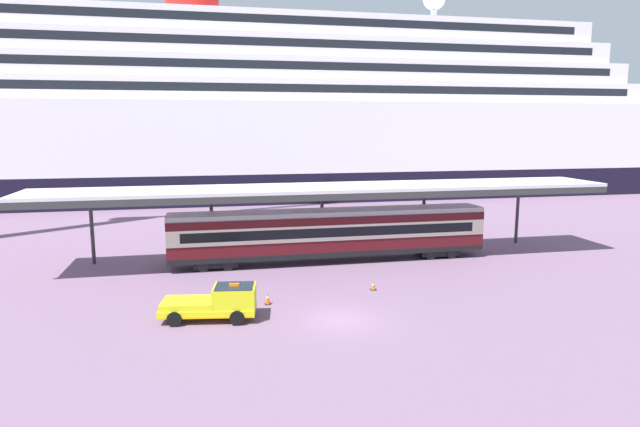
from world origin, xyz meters
name	(u,v)px	position (x,y,z in m)	size (l,w,h in m)	color
ground_plane	(341,320)	(0.00, 0.00, 0.00)	(400.00, 400.00, 0.00)	#6B516B
cruise_ship	(134,116)	(-17.06, 56.64, 11.93)	(165.62, 26.21, 34.48)	black
platform_canopy	(329,189)	(2.31, 13.16, 5.68)	(45.11, 5.87, 5.92)	silver
train_carriage	(330,233)	(2.31, 12.75, 2.31)	(24.63, 2.81, 4.11)	black
service_truck	(218,302)	(-6.63, 1.60, 0.99)	(5.45, 2.85, 2.02)	yellow
traffic_cone_near	(268,298)	(-3.66, 3.50, 0.38)	(0.36, 0.36, 0.76)	black
traffic_cone_mid	(373,285)	(3.41, 4.94, 0.31)	(0.36, 0.36, 0.62)	black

